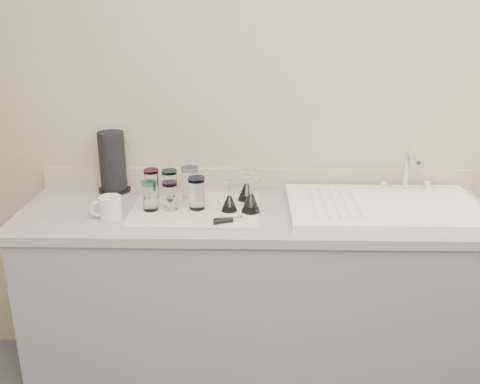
{
  "coord_description": "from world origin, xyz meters",
  "views": [
    {
      "loc": [
        -0.03,
        -0.96,
        1.76
      ],
      "look_at": [
        -0.07,
        1.15,
        1.0
      ],
      "focal_mm": 40.0,
      "sensor_mm": 36.0,
      "label": 1
    }
  ],
  "objects_px": {
    "tumbler_magenta": "(150,196)",
    "tumbler_cyan": "(170,184)",
    "tumbler_purple": "(190,183)",
    "white_mug": "(110,207)",
    "sink_unit": "(384,206)",
    "paper_towel_roll": "(113,163)",
    "tumbler_teal": "(152,183)",
    "tumbler_lavender": "(197,193)",
    "goblet_front_right": "(251,201)",
    "goblet_back_right": "(247,189)",
    "goblet_front_left": "(229,201)",
    "can_opener": "(229,220)",
    "tumbler_blue": "(170,196)"
  },
  "relations": [
    {
      "from": "tumbler_cyan",
      "to": "can_opener",
      "type": "xyz_separation_m",
      "value": [
        0.28,
        -0.27,
        -0.06
      ]
    },
    {
      "from": "tumbler_lavender",
      "to": "tumbler_cyan",
      "type": "bearing_deg",
      "value": 137.22
    },
    {
      "from": "tumbler_cyan",
      "to": "paper_towel_roll",
      "type": "distance_m",
      "value": 0.32
    },
    {
      "from": "tumbler_purple",
      "to": "paper_towel_roll",
      "type": "distance_m",
      "value": 0.4
    },
    {
      "from": "sink_unit",
      "to": "goblet_back_right",
      "type": "height_order",
      "value": "sink_unit"
    },
    {
      "from": "tumbler_purple",
      "to": "goblet_front_left",
      "type": "xyz_separation_m",
      "value": [
        0.18,
        -0.14,
        -0.03
      ]
    },
    {
      "from": "white_mug",
      "to": "sink_unit",
      "type": "bearing_deg",
      "value": 5.31
    },
    {
      "from": "tumbler_purple",
      "to": "white_mug",
      "type": "height_order",
      "value": "tumbler_purple"
    },
    {
      "from": "white_mug",
      "to": "paper_towel_roll",
      "type": "bearing_deg",
      "value": 100.63
    },
    {
      "from": "tumbler_purple",
      "to": "tumbler_magenta",
      "type": "height_order",
      "value": "tumbler_purple"
    },
    {
      "from": "tumbler_cyan",
      "to": "goblet_back_right",
      "type": "relative_size",
      "value": 0.93
    },
    {
      "from": "tumbler_teal",
      "to": "white_mug",
      "type": "relative_size",
      "value": 0.96
    },
    {
      "from": "goblet_front_right",
      "to": "can_opener",
      "type": "bearing_deg",
      "value": -127.32
    },
    {
      "from": "paper_towel_roll",
      "to": "goblet_back_right",
      "type": "bearing_deg",
      "value": -11.55
    },
    {
      "from": "tumbler_teal",
      "to": "tumbler_magenta",
      "type": "distance_m",
      "value": 0.16
    },
    {
      "from": "goblet_back_right",
      "to": "white_mug",
      "type": "xyz_separation_m",
      "value": [
        -0.57,
        -0.21,
        -0.01
      ]
    },
    {
      "from": "tumbler_teal",
      "to": "tumbler_purple",
      "type": "relative_size",
      "value": 0.88
    },
    {
      "from": "tumbler_lavender",
      "to": "goblet_front_right",
      "type": "bearing_deg",
      "value": -7.08
    },
    {
      "from": "tumbler_magenta",
      "to": "can_opener",
      "type": "distance_m",
      "value": 0.37
    },
    {
      "from": "tumbler_cyan",
      "to": "white_mug",
      "type": "relative_size",
      "value": 0.98
    },
    {
      "from": "tumbler_cyan",
      "to": "goblet_front_left",
      "type": "xyz_separation_m",
      "value": [
        0.28,
        -0.14,
        -0.03
      ]
    },
    {
      "from": "goblet_back_right",
      "to": "paper_towel_roll",
      "type": "relative_size",
      "value": 0.51
    },
    {
      "from": "paper_towel_roll",
      "to": "tumbler_teal",
      "type": "bearing_deg",
      "value": -27.5
    },
    {
      "from": "can_opener",
      "to": "tumbler_lavender",
      "type": "bearing_deg",
      "value": 135.59
    },
    {
      "from": "goblet_front_left",
      "to": "can_opener",
      "type": "xyz_separation_m",
      "value": [
        0.01,
        -0.12,
        -0.03
      ]
    },
    {
      "from": "tumbler_blue",
      "to": "can_opener",
      "type": "relative_size",
      "value": 0.96
    },
    {
      "from": "tumbler_teal",
      "to": "goblet_front_left",
      "type": "relative_size",
      "value": 1.05
    },
    {
      "from": "white_mug",
      "to": "goblet_front_left",
      "type": "bearing_deg",
      "value": 8.56
    },
    {
      "from": "paper_towel_roll",
      "to": "tumbler_cyan",
      "type": "bearing_deg",
      "value": -22.93
    },
    {
      "from": "white_mug",
      "to": "paper_towel_roll",
      "type": "distance_m",
      "value": 0.36
    },
    {
      "from": "tumbler_purple",
      "to": "goblet_back_right",
      "type": "relative_size",
      "value": 1.04
    },
    {
      "from": "tumbler_teal",
      "to": "tumbler_purple",
      "type": "height_order",
      "value": "tumbler_purple"
    },
    {
      "from": "tumbler_lavender",
      "to": "goblet_front_left",
      "type": "xyz_separation_m",
      "value": [
        0.14,
        -0.02,
        -0.03
      ]
    },
    {
      "from": "sink_unit",
      "to": "white_mug",
      "type": "height_order",
      "value": "sink_unit"
    },
    {
      "from": "can_opener",
      "to": "white_mug",
      "type": "distance_m",
      "value": 0.5
    },
    {
      "from": "tumbler_blue",
      "to": "goblet_front_right",
      "type": "distance_m",
      "value": 0.35
    },
    {
      "from": "tumbler_magenta",
      "to": "tumbler_blue",
      "type": "bearing_deg",
      "value": 3.43
    },
    {
      "from": "tumbler_blue",
      "to": "paper_towel_roll",
      "type": "xyz_separation_m",
      "value": [
        -0.31,
        0.26,
        0.07
      ]
    },
    {
      "from": "tumbler_blue",
      "to": "tumbler_lavender",
      "type": "height_order",
      "value": "tumbler_lavender"
    },
    {
      "from": "tumbler_cyan",
      "to": "goblet_back_right",
      "type": "distance_m",
      "value": 0.35
    },
    {
      "from": "tumbler_magenta",
      "to": "tumbler_cyan",
      "type": "bearing_deg",
      "value": 66.21
    },
    {
      "from": "sink_unit",
      "to": "goblet_front_left",
      "type": "distance_m",
      "value": 0.67
    },
    {
      "from": "tumbler_teal",
      "to": "tumbler_blue",
      "type": "bearing_deg",
      "value": -55.58
    },
    {
      "from": "goblet_front_left",
      "to": "paper_towel_roll",
      "type": "bearing_deg",
      "value": 154.7
    },
    {
      "from": "sink_unit",
      "to": "white_mug",
      "type": "bearing_deg",
      "value": -174.69
    },
    {
      "from": "goblet_front_right",
      "to": "white_mug",
      "type": "relative_size",
      "value": 1.07
    },
    {
      "from": "tumbler_purple",
      "to": "white_mug",
      "type": "bearing_deg",
      "value": -145.8
    },
    {
      "from": "tumbler_blue",
      "to": "tumbler_lavender",
      "type": "distance_m",
      "value": 0.11
    },
    {
      "from": "tumbler_lavender",
      "to": "sink_unit",
      "type": "bearing_deg",
      "value": 1.0
    },
    {
      "from": "tumbler_teal",
      "to": "tumbler_purple",
      "type": "bearing_deg",
      "value": -7.12
    }
  ]
}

